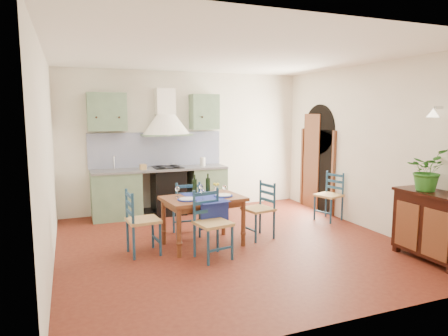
{
  "coord_description": "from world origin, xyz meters",
  "views": [
    {
      "loc": [
        -2.25,
        -5.41,
        1.98
      ],
      "look_at": [
        -0.01,
        0.3,
        1.13
      ],
      "focal_mm": 32.0,
      "sensor_mm": 36.0,
      "label": 1
    }
  ],
  "objects_px": {
    "sideboard": "(433,224)",
    "potted_plant": "(426,170)",
    "dining_table": "(203,203)",
    "chair_near": "(212,224)"
  },
  "relations": [
    {
      "from": "dining_table",
      "to": "chair_near",
      "type": "height_order",
      "value": "dining_table"
    },
    {
      "from": "dining_table",
      "to": "chair_near",
      "type": "bearing_deg",
      "value": -96.69
    },
    {
      "from": "dining_table",
      "to": "potted_plant",
      "type": "height_order",
      "value": "potted_plant"
    },
    {
      "from": "sideboard",
      "to": "potted_plant",
      "type": "relative_size",
      "value": 1.84
    },
    {
      "from": "dining_table",
      "to": "sideboard",
      "type": "distance_m",
      "value": 3.18
    },
    {
      "from": "sideboard",
      "to": "potted_plant",
      "type": "height_order",
      "value": "potted_plant"
    },
    {
      "from": "dining_table",
      "to": "potted_plant",
      "type": "bearing_deg",
      "value": -31.05
    },
    {
      "from": "sideboard",
      "to": "potted_plant",
      "type": "bearing_deg",
      "value": 106.04
    },
    {
      "from": "dining_table",
      "to": "sideboard",
      "type": "height_order",
      "value": "dining_table"
    },
    {
      "from": "dining_table",
      "to": "chair_near",
      "type": "relative_size",
      "value": 1.32
    }
  ]
}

